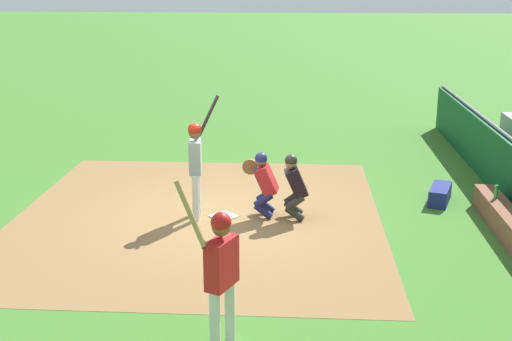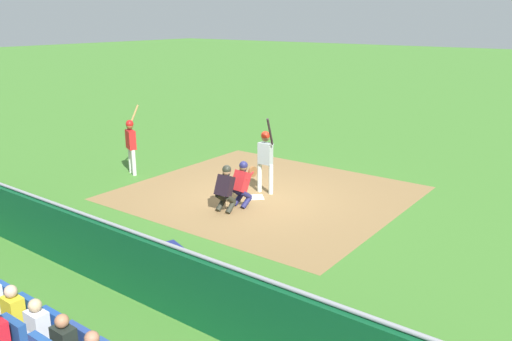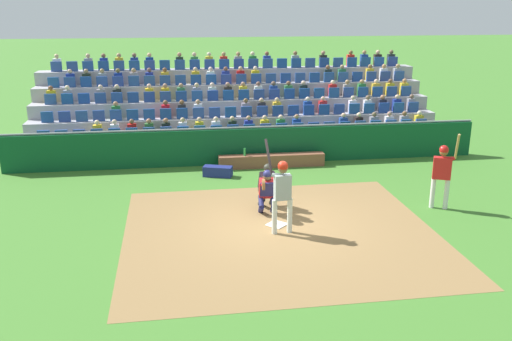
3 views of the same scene
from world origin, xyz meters
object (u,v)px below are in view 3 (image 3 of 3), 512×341
home_plate_marker (277,224)px  equipment_duffel_bag (218,171)px  home_plate_umpire (267,183)px  batter_at_plate (282,188)px  catcher_crouching (267,189)px  dugout_bench (272,161)px  on_deck_batter (442,169)px  water_bottle_on_bench (245,152)px

home_plate_marker → equipment_duffel_bag: equipment_duffel_bag is taller
home_plate_marker → home_plate_umpire: size_ratio=0.34×
batter_at_plate → equipment_duffel_bag: size_ratio=2.47×
home_plate_marker → catcher_crouching: (0.14, -0.77, 0.70)m
home_plate_marker → equipment_duffel_bag: bearing=-74.7°
dugout_bench → on_deck_batter: size_ratio=1.65×
home_plate_umpire → water_bottle_on_bench: home_plate_umpire is taller
dugout_bench → water_bottle_on_bench: bearing=1.5°
batter_at_plate → water_bottle_on_bench: bearing=-87.8°
home_plate_marker → dugout_bench: 5.25m
water_bottle_on_bench → on_deck_batter: 6.74m
home_plate_marker → home_plate_umpire: home_plate_umpire is taller
catcher_crouching → equipment_duffel_bag: bearing=-73.7°
home_plate_marker → water_bottle_on_bench: size_ratio=1.66×
on_deck_batter → water_bottle_on_bench: bearing=-43.5°
home_plate_marker → catcher_crouching: 1.05m
home_plate_umpire → on_deck_batter: 4.80m
home_plate_marker → equipment_duffel_bag: size_ratio=0.47×
home_plate_marker → water_bottle_on_bench: water_bottle_on_bench is taller
water_bottle_on_bench → batter_at_plate: bearing=92.2°
equipment_duffel_bag → catcher_crouching: bearing=124.7°
catcher_crouching → equipment_duffel_bag: size_ratio=1.37×
batter_at_plate → water_bottle_on_bench: 5.71m
home_plate_umpire → equipment_duffel_bag: home_plate_umpire is taller
home_plate_umpire → on_deck_batter: size_ratio=0.58×
home_plate_marker → water_bottle_on_bench: bearing=-87.9°
on_deck_batter → equipment_duffel_bag: bearing=-33.0°
home_plate_marker → catcher_crouching: size_ratio=0.34×
on_deck_batter → home_plate_marker: bearing=6.6°
home_plate_umpire → equipment_duffel_bag: size_ratio=1.37×
catcher_crouching → dugout_bench: bearing=-101.5°
home_plate_marker → dugout_bench: bearing=-98.3°
home_plate_umpire → water_bottle_on_bench: size_ratio=4.86×
catcher_crouching → equipment_duffel_bag: catcher_crouching is taller
batter_at_plate → equipment_duffel_bag: 5.11m
home_plate_marker → on_deck_batter: bearing=-173.4°
water_bottle_on_bench → equipment_duffel_bag: size_ratio=0.28×
home_plate_umpire → catcher_crouching: bearing=79.7°
catcher_crouching → on_deck_batter: bearing=177.3°
batter_at_plate → dugout_bench: batter_at_plate is taller
water_bottle_on_bench → equipment_duffel_bag: 1.35m
batter_at_plate → on_deck_batter: batter_at_plate is taller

